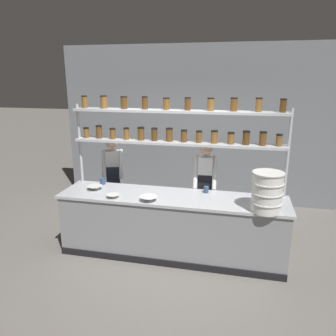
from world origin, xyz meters
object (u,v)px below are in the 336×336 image
(container_stack, at_px, (267,192))
(prep_bowl_center_front, at_px, (113,196))
(spice_shelf_unit, at_px, (177,130))
(prep_bowl_near_left, at_px, (95,188))
(chef_left, at_px, (113,176))
(serving_cup_by_board, at_px, (206,190))
(serving_cup_front, at_px, (103,181))
(prep_bowl_center_back, at_px, (149,199))
(chef_center, at_px, (205,185))

(container_stack, bearing_deg, prep_bowl_center_front, 179.65)
(spice_shelf_unit, height_order, prep_bowl_center_front, spice_shelf_unit)
(spice_shelf_unit, height_order, prep_bowl_near_left, spice_shelf_unit)
(chef_left, distance_m, serving_cup_by_board, 1.77)
(spice_shelf_unit, xyz_separation_m, serving_cup_front, (-1.19, -0.05, -0.85))
(spice_shelf_unit, xyz_separation_m, prep_bowl_near_left, (-1.20, -0.32, -0.87))
(spice_shelf_unit, bearing_deg, container_stack, -25.21)
(prep_bowl_center_front, bearing_deg, container_stack, -0.35)
(prep_bowl_near_left, xyz_separation_m, prep_bowl_center_back, (0.92, -0.27, 0.00))
(chef_center, relative_size, serving_cup_front, 15.42)
(spice_shelf_unit, distance_m, prep_bowl_near_left, 1.52)
(container_stack, bearing_deg, prep_bowl_center_back, 179.80)
(spice_shelf_unit, bearing_deg, prep_bowl_center_front, -144.04)
(prep_bowl_center_back, bearing_deg, container_stack, -0.20)
(container_stack, xyz_separation_m, serving_cup_by_board, (-0.81, 0.51, -0.21))
(spice_shelf_unit, relative_size, serving_cup_by_board, 32.98)
(prep_bowl_center_back, bearing_deg, prep_bowl_near_left, 163.74)
(prep_bowl_near_left, height_order, prep_bowl_center_back, prep_bowl_center_back)
(chef_center, xyz_separation_m, prep_bowl_center_front, (-1.20, -0.82, 0.02))
(spice_shelf_unit, relative_size, container_stack, 6.16)
(spice_shelf_unit, bearing_deg, prep_bowl_center_back, -115.24)
(serving_cup_front, bearing_deg, prep_bowl_near_left, -92.75)
(chef_center, relative_size, serving_cup_by_board, 16.80)
(prep_bowl_center_front, distance_m, serving_cup_by_board, 1.35)
(chef_left, bearing_deg, serving_cup_front, -103.16)
(container_stack, distance_m, serving_cup_front, 2.52)
(prep_bowl_center_back, bearing_deg, chef_center, 50.87)
(container_stack, xyz_separation_m, serving_cup_front, (-2.45, 0.54, -0.20))
(chef_left, distance_m, chef_center, 1.64)
(spice_shelf_unit, xyz_separation_m, chef_center, (0.40, 0.24, -0.90))
(spice_shelf_unit, distance_m, prep_bowl_center_back, 1.09)
(chef_left, xyz_separation_m, container_stack, (2.49, -1.07, 0.29))
(serving_cup_front, relative_size, serving_cup_by_board, 1.09)
(chef_left, distance_m, serving_cup_front, 0.53)
(chef_center, xyz_separation_m, serving_cup_by_board, (0.05, -0.33, 0.05))
(prep_bowl_near_left, bearing_deg, chef_center, 19.38)
(chef_left, height_order, container_stack, chef_left)
(chef_left, bearing_deg, serving_cup_by_board, -35.52)
(serving_cup_by_board, bearing_deg, chef_center, 99.49)
(container_stack, relative_size, prep_bowl_center_front, 2.81)
(container_stack, relative_size, prep_bowl_center_back, 2.12)
(spice_shelf_unit, distance_m, container_stack, 1.54)
(chef_left, distance_m, container_stack, 2.72)
(chef_left, bearing_deg, prep_bowl_center_back, -65.47)
(chef_center, bearing_deg, chef_left, 169.12)
(spice_shelf_unit, xyz_separation_m, chef_left, (-1.23, 0.47, -0.93))
(chef_center, distance_m, prep_bowl_center_back, 1.07)
(chef_left, height_order, prep_bowl_center_back, chef_left)
(chef_left, relative_size, serving_cup_front, 15.00)
(prep_bowl_near_left, xyz_separation_m, serving_cup_front, (0.01, 0.27, 0.02))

